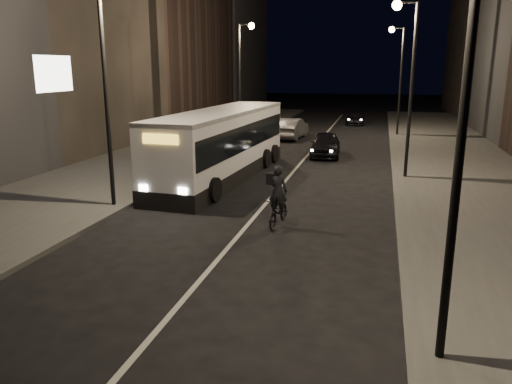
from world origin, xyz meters
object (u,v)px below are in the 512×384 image
Objects in this scene: streetlight_right_mid at (407,66)px; streetlight_left_near at (111,66)px; streetlight_left_far at (243,66)px; streetlight_right_near at (451,67)px; city_bus at (222,142)px; car_near at (325,144)px; car_far at (356,118)px; streetlight_right_far at (398,66)px; car_mid at (291,128)px; cyclist_on_bicycle at (278,206)px.

streetlight_left_near is (-10.66, -8.00, 0.00)m from streetlight_right_mid.
streetlight_left_near is 18.00m from streetlight_left_far.
streetlight_right_near reaches higher than city_bus.
car_far is at bearing 83.52° from car_near.
car_far is at bearing 94.79° from streetlight_right_near.
car_far is (7.34, 13.62, -4.78)m from streetlight_left_far.
streetlight_right_far reaches higher than city_bus.
streetlight_right_far is 1.69× the size of car_mid.
streetlight_right_far and streetlight_left_near have the same top height.
streetlight_right_mid reaches higher than cyclist_on_bicycle.
streetlight_left_far reaches higher than city_bus.
city_bus reaches higher than cyclist_on_bicycle.
streetlight_left_near is 0.65× the size of city_bus.
streetlight_left_far is at bearing 142.29° from car_near.
streetlight_left_far reaches higher than car_far.
car_near is at bearing 101.09° from streetlight_right_near.
streetlight_right_near is 2.04× the size of car_far.
streetlight_right_mid is at bearing 15.73° from city_bus.
streetlight_right_mid and streetlight_left_far have the same top height.
streetlight_left_near is 3.75× the size of cyclist_on_bicycle.
streetlight_right_mid is 16.00m from streetlight_right_far.
car_far is at bearing -107.24° from car_mid.
streetlight_left_far is at bearing 136.84° from streetlight_right_mid.
streetlight_right_mid is 1.00× the size of streetlight_left_near.
city_bus is (2.19, 6.17, -3.55)m from streetlight_left_near.
streetlight_left_far is (-10.66, -6.00, 0.00)m from streetlight_right_far.
streetlight_left_near is 21.29m from car_mid.
streetlight_left_near is 1.88× the size of car_near.
streetlight_right_mid and streetlight_right_far have the same top height.
city_bus is 2.60× the size of car_mid.
cyclist_on_bicycle is 0.54× the size of car_far.
streetlight_left_far is 9.03m from car_near.
streetlight_right_mid is at bearing -90.00° from streetlight_right_far.
car_far is (-3.32, 7.62, -4.78)m from streetlight_right_far.
car_mid is at bearing 39.94° from streetlight_left_far.
car_near is (6.42, -4.36, -4.63)m from streetlight_left_far.
city_bus is 3.14× the size of car_far.
car_near is (-4.24, -10.36, -4.63)m from streetlight_right_far.
streetlight_left_near is 32.81m from car_far.
streetlight_right_near is at bearing -90.00° from streetlight_right_mid.
car_near is at bearing 64.80° from streetlight_left_near.
streetlight_left_near is at bearing -118.74° from car_near.
streetlight_right_far is at bearing 90.00° from streetlight_right_near.
streetlight_right_mid reaches higher than city_bus.
streetlight_left_far is at bearing 104.03° from city_bus.
streetlight_right_far is at bearing -151.75° from car_mid.
streetlight_right_mid reaches higher than car_mid.
car_mid is at bearing -113.32° from car_far.
streetlight_right_far is at bearing 64.17° from car_near.
streetlight_right_mid is 14.62m from streetlight_left_far.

